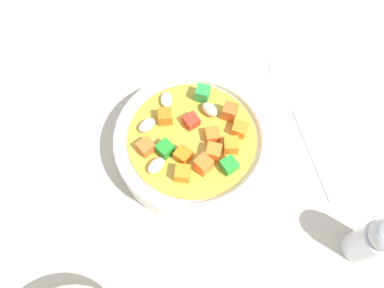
# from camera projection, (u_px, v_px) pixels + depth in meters

# --- Properties ---
(ground_plane) EXTENTS (1.40, 1.40, 0.02)m
(ground_plane) POSITION_uv_depth(u_px,v_px,m) (192.00, 155.00, 0.46)
(ground_plane) COLOR #BAB2A0
(soup_bowl_main) EXTENTS (0.18, 0.18, 0.06)m
(soup_bowl_main) POSITION_uv_depth(u_px,v_px,m) (192.00, 143.00, 0.42)
(soup_bowl_main) COLOR white
(soup_bowl_main) RESTS_ON ground_plane
(spoon) EXTENTS (0.21, 0.09, 0.01)m
(spoon) POSITION_uv_depth(u_px,v_px,m) (292.00, 104.00, 0.48)
(spoon) COLOR silver
(spoon) RESTS_ON ground_plane
(pepper_shaker) EXTENTS (0.04, 0.04, 0.08)m
(pepper_shaker) POSITION_uv_depth(u_px,v_px,m) (374.00, 241.00, 0.36)
(pepper_shaker) COLOR silver
(pepper_shaker) RESTS_ON ground_plane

